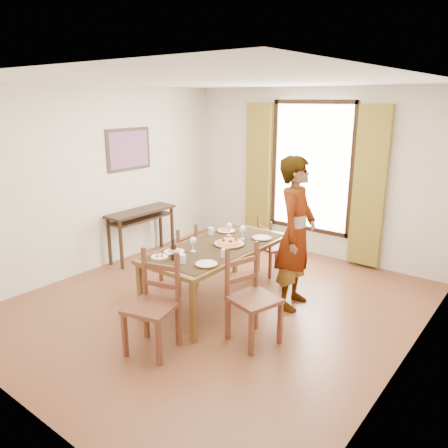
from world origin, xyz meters
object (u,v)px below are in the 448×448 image
Objects in this scene: console_table at (141,217)px; man at (296,234)px; pasta_platter at (229,241)px; dining_table at (218,250)px.

console_table is 2.81m from man.
dining_table is at bearing -129.78° from pasta_platter.
console_table is at bearing 165.46° from dining_table.
man reaches higher than console_table.
pasta_platter is (0.09, 0.11, 0.11)m from dining_table.
dining_table is 0.99m from man.
console_table is 0.61× the size of dining_table.
pasta_platter is (2.08, -0.40, 0.12)m from console_table.
man is 4.71× the size of pasta_platter.
pasta_platter reaches higher than console_table.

